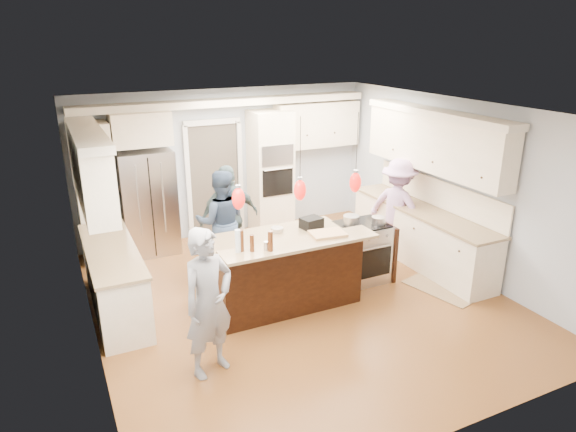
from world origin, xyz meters
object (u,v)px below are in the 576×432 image
refrigerator (148,202)px  person_far_left (221,222)px  person_bar_end (209,303)px  kitchen_island (281,269)px  island_range (362,252)px

refrigerator → person_far_left: refrigerator is taller
person_bar_end → person_far_left: person_bar_end is taller
person_bar_end → person_far_left: size_ratio=1.03×
kitchen_island → person_bar_end: size_ratio=1.22×
refrigerator → person_bar_end: 3.71m
kitchen_island → person_bar_end: bearing=-140.5°
person_bar_end → refrigerator: bearing=67.9°
island_range → person_bar_end: (-2.80, -1.22, 0.40)m
refrigerator → person_bar_end: bearing=-91.3°
island_range → person_far_left: 2.23m
person_bar_end → kitchen_island: bearing=18.7°
island_range → refrigerator: bearing=137.4°
kitchen_island → island_range: bearing=3.1°
kitchen_island → island_range: kitchen_island is taller
refrigerator → kitchen_island: refrigerator is taller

